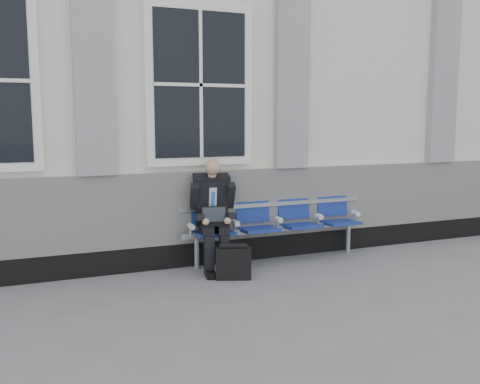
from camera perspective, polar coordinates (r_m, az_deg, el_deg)
name	(u,v)px	position (r m, az deg, el deg)	size (l,w,h in m)	color
ground	(213,305)	(5.47, -2.93, -11.94)	(70.00, 70.00, 0.00)	slate
station_building	(137,94)	(8.51, -10.95, 10.24)	(14.40, 4.40, 4.49)	silver
bench	(276,218)	(7.00, 3.90, -2.84)	(2.60, 0.47, 0.91)	#9EA0A3
businessman	(213,210)	(6.51, -2.89, -1.92)	(0.57, 0.77, 1.37)	black
briefcase	(233,263)	(6.25, -0.70, -7.54)	(0.44, 0.30, 0.42)	black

